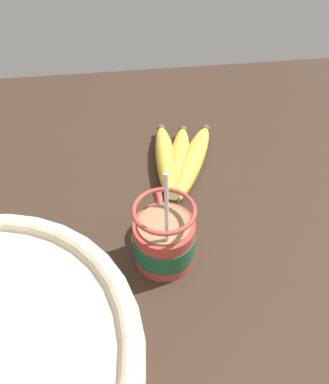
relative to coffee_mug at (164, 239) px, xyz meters
The scene contains 3 objects.
table 10.15cm from the coffee_mug, 14.36° to the right, with size 101.73×101.73×4.00cm.
coffee_mug is the anchor object (origin of this frame).
banana_bunch 19.47cm from the coffee_mug, 16.14° to the right, with size 23.27×12.92×4.11cm.
Camera 1 is at (-39.72, 6.42, 47.30)cm, focal length 35.00 mm.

